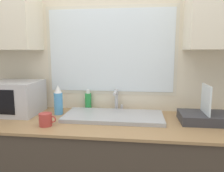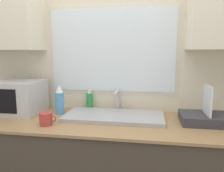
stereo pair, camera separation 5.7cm
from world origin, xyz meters
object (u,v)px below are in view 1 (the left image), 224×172
spray_bottle (58,100)px  faucet (117,98)px  microwave (14,97)px  mug_near_sink (46,120)px  dish_rack (205,116)px  soap_bottle (88,101)px

spray_bottle → faucet: bearing=15.7°
microwave → spray_bottle: 0.39m
faucet → spray_bottle: size_ratio=0.80×
microwave → mug_near_sink: bearing=-34.8°
dish_rack → mug_near_sink: (-1.17, -0.23, 0.00)m
spray_bottle → mug_near_sink: bearing=-86.8°
dish_rack → spray_bottle: (-1.19, 0.07, 0.08)m
faucet → dish_rack: dish_rack is taller
mug_near_sink → faucet: bearing=42.9°
dish_rack → mug_near_sink: 1.19m
spray_bottle → soap_bottle: (0.22, 0.17, -0.04)m
spray_bottle → soap_bottle: 0.28m
dish_rack → soap_bottle: 1.00m
dish_rack → mug_near_sink: dish_rack is taller
faucet → mug_near_sink: faucet is taller
soap_bottle → mug_near_sink: size_ratio=1.50×
dish_rack → soap_bottle: size_ratio=1.97×
microwave → spray_bottle: (0.39, 0.02, -0.02)m
faucet → soap_bottle: bearing=173.6°
microwave → spray_bottle: size_ratio=1.70×
microwave → dish_rack: dish_rack is taller
microwave → soap_bottle: size_ratio=2.24×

